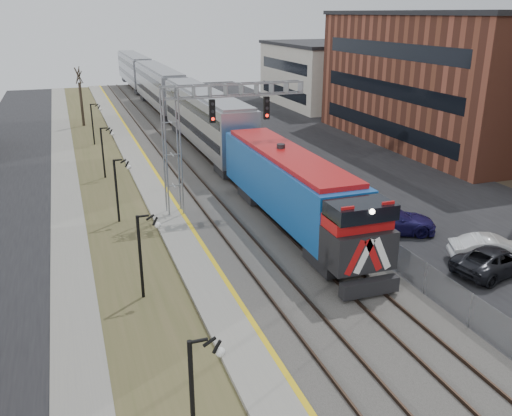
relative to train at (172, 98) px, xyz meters
name	(u,v)px	position (x,y,z in m)	size (l,w,h in m)	color
sidewalk	(66,193)	(-12.50, -23.76, -2.88)	(2.00, 120.00, 0.08)	gray
grass_median	(109,189)	(-9.50, -23.76, -2.89)	(4.00, 120.00, 0.06)	#484A27
platform	(150,184)	(-6.50, -23.76, -2.80)	(2.00, 120.00, 0.24)	gray
ballast_bed	(214,178)	(-1.50, -23.76, -2.82)	(8.00, 120.00, 0.20)	#595651
parking_lot	(351,165)	(10.50, -23.76, -2.90)	(16.00, 120.00, 0.04)	black
platform_edge	(161,181)	(-5.62, -23.76, -2.67)	(0.24, 120.00, 0.01)	gold
track_near	(189,178)	(-3.50, -23.76, -2.64)	(1.58, 120.00, 0.15)	#2D2119
track_far	(233,174)	(0.00, -23.76, -2.64)	(1.58, 120.00, 0.15)	#2D2119
train	(172,98)	(0.00, 0.00, 0.00)	(3.00, 85.85, 5.33)	#134D9D
signal_gantry	(198,127)	(-4.28, -30.77, 2.67)	(9.00, 1.07, 8.15)	gray
lampposts	(140,255)	(-9.50, -40.47, -0.92)	(0.14, 62.14, 4.00)	black
fence	(265,164)	(2.70, -23.76, -2.12)	(0.04, 120.00, 1.60)	gray
car_lot_b	(493,251)	(7.98, -43.19, -2.21)	(1.51, 4.33, 1.43)	silver
car_lot_c	(496,260)	(7.39, -44.04, -2.25)	(2.23, 4.84, 1.34)	black
car_lot_d	(389,220)	(5.25, -37.74, -2.14)	(2.19, 5.39, 1.56)	navy
car_lot_e	(308,167)	(5.61, -25.70, -2.13)	(1.86, 4.63, 1.58)	gray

